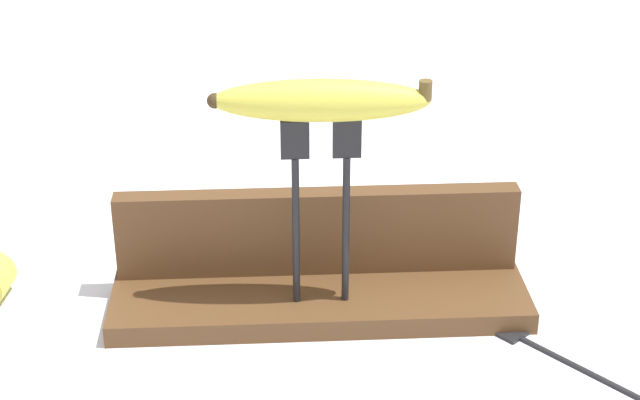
# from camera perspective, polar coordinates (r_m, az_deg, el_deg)

# --- Properties ---
(ground_plane) EXTENTS (3.00, 3.00, 0.00)m
(ground_plane) POSITION_cam_1_polar(r_m,az_deg,el_deg) (1.02, -0.00, -6.11)
(ground_plane) COLOR silver
(wooden_board) EXTENTS (0.41, 0.11, 0.02)m
(wooden_board) POSITION_cam_1_polar(r_m,az_deg,el_deg) (1.02, -0.00, -5.60)
(wooden_board) COLOR brown
(wooden_board) RESTS_ON ground
(board_backstop) EXTENTS (0.40, 0.02, 0.09)m
(board_backstop) POSITION_cam_1_polar(r_m,az_deg,el_deg) (1.03, -0.14, -1.73)
(board_backstop) COLOR brown
(board_backstop) RESTS_ON wooden_board
(fork_stand_center) EXTENTS (0.07, 0.01, 0.19)m
(fork_stand_center) POSITION_cam_1_polar(r_m,az_deg,el_deg) (0.95, 0.05, 0.20)
(fork_stand_center) COLOR black
(fork_stand_center) RESTS_ON wooden_board
(banana_raised_center) EXTENTS (0.20, 0.05, 0.04)m
(banana_raised_center) POSITION_cam_1_polar(r_m,az_deg,el_deg) (0.91, 0.05, 5.55)
(banana_raised_center) COLOR #DBD147
(banana_raised_center) RESTS_ON fork_stand_center
(fork_fallen_near) EXTENTS (0.13, 0.15, 0.01)m
(fork_fallen_near) POSITION_cam_1_polar(r_m,az_deg,el_deg) (0.98, 12.50, -8.10)
(fork_fallen_near) COLOR black
(fork_fallen_near) RESTS_ON ground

